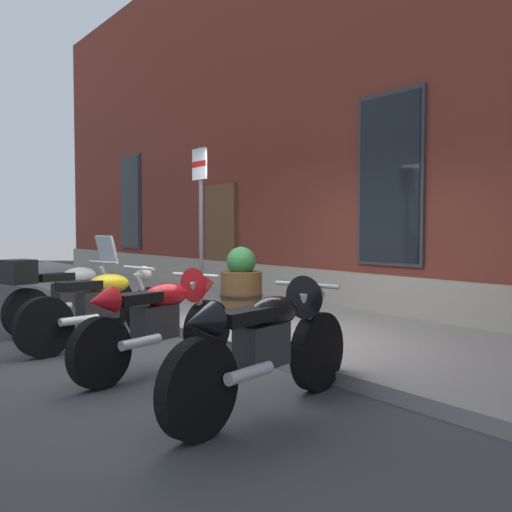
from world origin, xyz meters
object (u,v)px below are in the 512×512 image
motorcycle_yellow_naked (103,307)px  motorcycle_silver_touring (66,292)px  barrel_planter (241,288)px  parking_sign (200,207)px  motorcycle_red_sport (165,315)px  motorcycle_black_sport (272,339)px

motorcycle_yellow_naked → motorcycle_silver_touring: bearing=-179.7°
motorcycle_silver_touring → barrel_planter: 2.34m
parking_sign → barrel_planter: bearing=21.4°
motorcycle_red_sport → motorcycle_black_sport: (1.57, 0.10, 0.01)m
motorcycle_red_sport → parking_sign: size_ratio=0.82×
barrel_planter → motorcycle_black_sport: bearing=-31.0°
motorcycle_silver_touring → motorcycle_black_sport: 4.24m
motorcycle_silver_touring → barrel_planter: motorcycle_silver_touring is taller
motorcycle_red_sport → parking_sign: parking_sign is taller
motorcycle_black_sport → parking_sign: parking_sign is taller
motorcycle_black_sport → barrel_planter: barrel_planter is taller
motorcycle_silver_touring → motorcycle_yellow_naked: bearing=0.3°
motorcycle_yellow_naked → parking_sign: parking_sign is taller
motorcycle_red_sport → motorcycle_black_sport: bearing=3.6°
motorcycle_silver_touring → motorcycle_red_sport: bearing=2.0°
motorcycle_black_sport → parking_sign: bearing=157.0°
motorcycle_yellow_naked → motorcycle_red_sport: bearing=3.5°
motorcycle_silver_touring → barrel_planter: bearing=58.6°
motorcycle_yellow_naked → barrel_planter: 1.99m
motorcycle_silver_touring → parking_sign: 2.17m
motorcycle_silver_touring → motorcycle_red_sport: size_ratio=0.98×
motorcycle_silver_touring → motorcycle_yellow_naked: motorcycle_silver_touring is taller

